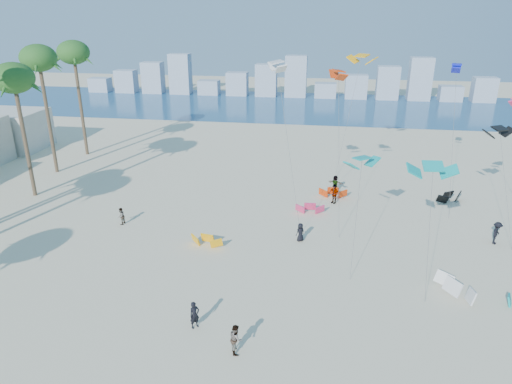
# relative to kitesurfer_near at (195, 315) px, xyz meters

# --- Properties ---
(ocean) EXTENTS (220.00, 220.00, 0.00)m
(ocean) POSITION_rel_kitesurfer_near_xyz_m (-0.98, 66.83, -0.86)
(ocean) COLOR navy
(ocean) RESTS_ON ground
(kitesurfer_near) EXTENTS (0.73, 0.74, 1.72)m
(kitesurfer_near) POSITION_rel_kitesurfer_near_xyz_m (0.00, 0.00, 0.00)
(kitesurfer_near) COLOR black
(kitesurfer_near) RESTS_ON ground
(kitesurfer_mid) EXTENTS (0.91, 1.02, 1.75)m
(kitesurfer_mid) POSITION_rel_kitesurfer_near_xyz_m (2.80, -1.71, 0.01)
(kitesurfer_mid) COLOR gray
(kitesurfer_mid) RESTS_ON ground
(kitesurfers_far) EXTENTS (36.22, 12.35, 1.89)m
(kitesurfers_far) POSITION_rel_kitesurfer_near_xyz_m (10.45, 17.32, 0.02)
(kitesurfers_far) COLOR black
(kitesurfers_far) RESTS_ON ground
(grounded_kites) EXTENTS (24.73, 19.83, 1.06)m
(grounded_kites) POSITION_rel_kitesurfer_near_xyz_m (11.78, 13.54, -0.40)
(grounded_kites) COLOR #FFAA0D
(grounded_kites) RESTS_ON ground
(flying_kites) EXTENTS (24.66, 29.86, 14.25)m
(flying_kites) POSITION_rel_kitesurfer_near_xyz_m (13.03, 17.10, 9.91)
(flying_kites) COLOR #0D9C99
(flying_kites) RESTS_ON ground
(distant_skyline) EXTENTS (85.00, 3.00, 8.40)m
(distant_skyline) POSITION_rel_kitesurfer_near_xyz_m (-2.17, 76.83, 2.23)
(distant_skyline) COLOR #9EADBF
(distant_skyline) RESTS_ON ground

